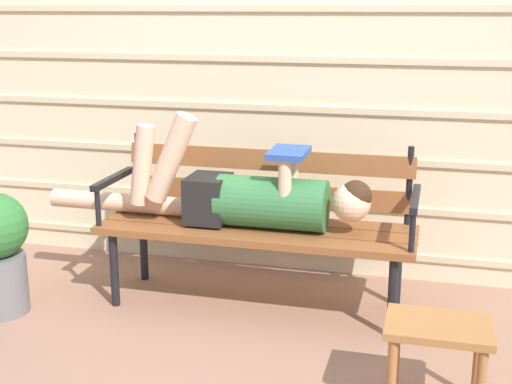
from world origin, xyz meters
name	(u,v)px	position (x,y,z in m)	size (l,w,h in m)	color
ground_plane	(249,316)	(0.00, 0.00, 0.00)	(12.00, 12.00, 0.00)	#936B56
house_siding	(283,83)	(0.00, 0.74, 1.09)	(5.18, 0.08, 2.17)	beige
park_bench	(259,215)	(0.00, 0.21, 0.47)	(1.60, 0.50, 0.83)	brown
reclining_person	(244,196)	(-0.06, 0.14, 0.59)	(1.74, 0.26, 0.58)	#33703D
footstool	(438,342)	(0.91, -0.63, 0.28)	(0.39, 0.28, 0.36)	#9E6638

